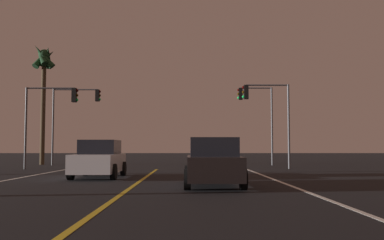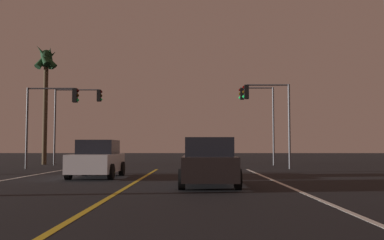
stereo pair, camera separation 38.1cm
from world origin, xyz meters
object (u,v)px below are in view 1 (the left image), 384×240
traffic_light_far_right (256,108)px  street_lamp_right_near (377,34)px  car_lead_same_lane (213,163)px  car_oncoming (99,159)px  palm_tree_left_far (44,69)px  traffic_light_near_right (266,106)px  traffic_light_near_left (52,108)px  traffic_light_far_left (76,108)px

traffic_light_far_right → street_lamp_right_near: size_ratio=0.84×
car_lead_same_lane → street_lamp_right_near: 6.68m
car_oncoming → palm_tree_left_far: palm_tree_left_far is taller
car_lead_same_lane → traffic_light_near_right: 13.29m
car_oncoming → traffic_light_near_left: size_ratio=0.83×
traffic_light_far_right → palm_tree_left_far: palm_tree_left_far is taller
traffic_light_near_right → traffic_light_far_left: 14.70m
traffic_light_near_right → street_lamp_right_near: 15.49m
palm_tree_left_far → traffic_light_far_right: bearing=-4.3°
car_lead_same_lane → palm_tree_left_far: bearing=33.2°
car_oncoming → car_lead_same_lane: size_ratio=1.00×
traffic_light_far_right → traffic_light_far_left: bearing=0.0°
traffic_light_near_left → street_lamp_right_near: 20.91m
traffic_light_near_right → traffic_light_far_right: bearing=-92.3°
traffic_light_far_right → palm_tree_left_far: (-16.76, 1.26, 3.25)m
palm_tree_left_far → traffic_light_near_right: bearing=-22.2°
traffic_light_near_right → traffic_light_far_left: bearing=-22.0°
palm_tree_left_far → car_oncoming: bearing=-62.8°
car_oncoming → traffic_light_near_right: 12.37m
traffic_light_near_right → palm_tree_left_far: (-16.54, 6.76, 3.62)m
car_lead_same_lane → street_lamp_right_near: street_lamp_right_near is taller
traffic_light_far_right → car_lead_same_lane: bearing=76.2°
car_oncoming → traffic_light_near_left: 9.62m
car_oncoming → street_lamp_right_near: street_lamp_right_near is taller
car_lead_same_lane → traffic_light_near_right: size_ratio=0.80×
car_oncoming → traffic_light_near_right: bearing=130.9°
car_oncoming → street_lamp_right_near: size_ratio=0.61×
traffic_light_near_left → car_lead_same_lane: bearing=-51.9°
traffic_light_far_left → palm_tree_left_far: palm_tree_left_far is taller
traffic_light_near_left → traffic_light_far_left: traffic_light_far_left is taller
traffic_light_far_left → street_lamp_right_near: street_lamp_right_near is taller
car_lead_same_lane → traffic_light_far_right: 18.60m
traffic_light_near_left → palm_tree_left_far: 8.23m
traffic_light_far_right → street_lamp_right_near: bearing=90.3°
car_lead_same_lane → traffic_light_far_left: size_ratio=0.74×
car_oncoming → traffic_light_far_left: (-4.60, 13.32, 3.52)m
traffic_light_far_left → street_lamp_right_near: bearing=-56.3°
street_lamp_right_near → traffic_light_far_left: bearing=-56.3°
traffic_light_far_right → street_lamp_right_near: (0.11, -20.97, 0.19)m
traffic_light_near_right → palm_tree_left_far: bearing=-22.2°
car_lead_same_lane → palm_tree_left_far: palm_tree_left_far is taller
car_oncoming → traffic_light_far_right: size_ratio=0.72×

